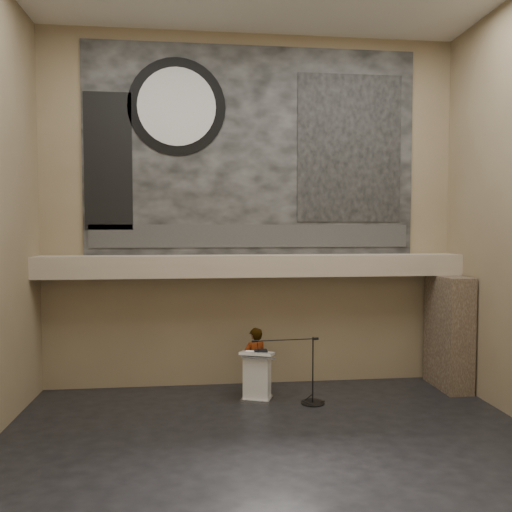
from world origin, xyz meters
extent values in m
plane|color=black|center=(0.00, 0.00, 0.00)|extent=(10.00, 10.00, 0.00)
cube|color=#7B684E|center=(0.00, 4.00, 4.25)|extent=(10.00, 0.02, 8.50)
cube|color=#7B684E|center=(0.00, -4.00, 4.25)|extent=(10.00, 0.02, 8.50)
cube|color=tan|center=(0.00, 3.60, 2.95)|extent=(10.00, 0.80, 0.50)
cylinder|color=#B2893D|center=(-1.60, 3.55, 2.67)|extent=(0.04, 0.04, 0.06)
cylinder|color=#B2893D|center=(1.90, 3.55, 2.67)|extent=(0.04, 0.04, 0.06)
cube|color=black|center=(0.00, 3.97, 5.70)|extent=(8.00, 0.05, 5.00)
cube|color=#2C2C2C|center=(0.00, 3.93, 3.65)|extent=(7.76, 0.02, 0.55)
cylinder|color=black|center=(-1.80, 3.93, 6.70)|extent=(2.30, 0.02, 2.30)
cylinder|color=silver|center=(-1.80, 3.91, 6.70)|extent=(1.84, 0.02, 1.84)
cube|color=black|center=(2.40, 3.93, 5.80)|extent=(2.60, 0.02, 3.60)
cube|color=black|center=(-3.40, 3.93, 5.40)|extent=(1.10, 0.02, 3.20)
cube|color=#443529|center=(4.65, 3.15, 1.35)|extent=(0.60, 1.40, 2.70)
cube|color=silver|center=(-0.03, 2.71, 0.04)|extent=(0.77, 0.67, 0.08)
cube|color=silver|center=(-0.03, 2.71, 0.56)|extent=(0.66, 0.56, 0.96)
cube|color=silver|center=(-0.03, 2.69, 1.07)|extent=(0.85, 0.72, 0.13)
cube|color=black|center=(0.05, 2.74, 1.12)|extent=(0.29, 0.23, 0.04)
cube|color=white|center=(-0.20, 2.72, 1.10)|extent=(0.25, 0.30, 0.00)
imported|color=silver|center=(-0.04, 3.06, 0.79)|extent=(0.66, 0.54, 1.57)
cylinder|color=black|center=(1.16, 2.42, 0.01)|extent=(0.52, 0.52, 0.02)
cylinder|color=black|center=(1.16, 2.42, 0.73)|extent=(0.03, 0.03, 1.47)
cylinder|color=black|center=(0.52, 2.37, 1.43)|extent=(1.43, 0.13, 0.02)
camera|label=1|loc=(-1.25, -8.12, 3.80)|focal=35.00mm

